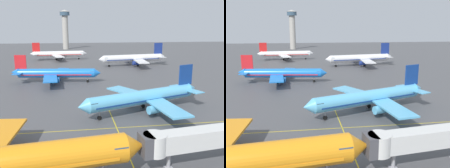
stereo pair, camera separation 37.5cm
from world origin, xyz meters
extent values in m
cone|color=orange|center=(-0.34, 13.96, 4.26)|extent=(3.12, 4.15, 3.87)
cylinder|color=#333338|center=(-18.59, 17.33, 2.28)|extent=(3.75, 2.56, 2.18)
cube|color=#385166|center=(-2.71, 13.69, 4.83)|extent=(2.26, 3.82, 0.73)
cylinder|color=#99999E|center=(-4.77, 13.46, 1.71)|extent=(0.29, 0.29, 1.71)
cylinder|color=#5BB7E5|center=(7.83, 39.18, 3.63)|extent=(27.78, 12.83, 3.36)
cone|color=#5BB7E5|center=(-6.57, 33.96, 3.63)|extent=(3.29, 3.88, 3.30)
cone|color=#5BB7E5|center=(22.47, 44.50, 3.98)|extent=(3.75, 3.97, 3.20)
cube|color=navy|center=(20.31, 43.72, 7.79)|extent=(4.10, 1.75, 5.31)
cube|color=#5BB7E5|center=(19.82, 46.36, 3.98)|extent=(4.23, 5.29, 0.21)
cube|color=#5BB7E5|center=(21.63, 41.37, 3.98)|extent=(4.23, 5.29, 0.21)
cube|color=#5BB7E5|center=(6.09, 46.56, 3.10)|extent=(10.93, 13.70, 0.35)
cube|color=#5BB7E5|center=(11.23, 32.41, 3.10)|extent=(6.40, 13.79, 0.35)
cylinder|color=#5BB7E5|center=(6.09, 43.45, 1.95)|extent=(3.46, 2.77, 1.86)
cylinder|color=#5BB7E5|center=(9.23, 34.80, 1.95)|extent=(3.46, 2.77, 1.86)
cube|color=#385166|center=(-4.65, 34.65, 4.12)|extent=(2.55, 3.45, 0.62)
cube|color=navy|center=(7.83, 39.18, 3.21)|extent=(25.66, 12.09, 0.32)
cylinder|color=#99999E|center=(-2.99, 35.26, 1.46)|extent=(0.25, 0.25, 1.46)
cylinder|color=black|center=(-2.99, 35.26, 0.49)|extent=(1.05, 0.71, 0.97)
cylinder|color=#99999E|center=(8.71, 41.95, 1.46)|extent=(0.25, 0.25, 1.46)
cylinder|color=black|center=(8.71, 41.95, 0.49)|extent=(1.05, 0.71, 0.97)
cylinder|color=#99999E|center=(10.28, 37.62, 1.46)|extent=(0.25, 0.25, 1.46)
cylinder|color=black|center=(10.28, 37.62, 0.49)|extent=(1.05, 0.71, 0.97)
cylinder|color=blue|center=(-14.37, 75.11, 3.50)|extent=(27.47, 6.65, 3.24)
cone|color=blue|center=(0.26, 73.25, 3.50)|extent=(2.60, 3.43, 3.17)
cone|color=blue|center=(-29.25, 77.00, 3.84)|extent=(3.09, 3.40, 3.08)
cube|color=red|center=(-27.05, 76.72, 7.50)|extent=(4.10, 0.82, 5.11)
cube|color=blue|center=(-27.80, 74.24, 3.84)|extent=(3.26, 4.74, 0.20)
cube|color=blue|center=(-27.15, 79.31, 3.84)|extent=(3.26, 4.74, 0.20)
cube|color=blue|center=(-16.13, 68.03, 2.98)|extent=(5.48, 13.11, 0.34)
cube|color=blue|center=(-14.30, 82.41, 2.98)|extent=(8.40, 13.53, 0.34)
cylinder|color=blue|center=(-14.76, 70.69, 1.88)|extent=(3.10, 2.14, 1.79)
cylinder|color=blue|center=(-13.64, 79.49, 1.88)|extent=(3.10, 2.14, 1.79)
cube|color=#385166|center=(-1.68, 73.50, 3.96)|extent=(1.90, 3.15, 0.60)
cube|color=red|center=(-14.37, 75.11, 3.09)|extent=(25.31, 6.41, 0.31)
cylinder|color=#99999E|center=(-3.37, 73.71, 1.41)|extent=(0.24, 0.24, 1.41)
cylinder|color=black|center=(-3.37, 73.71, 0.47)|extent=(0.98, 0.50, 0.94)
cylinder|color=#99999E|center=(-16.34, 73.13, 1.41)|extent=(0.24, 0.24, 1.41)
cylinder|color=black|center=(-16.34, 73.13, 0.47)|extent=(0.98, 0.50, 0.94)
cylinder|color=#99999E|center=(-15.78, 77.52, 1.41)|extent=(0.24, 0.24, 1.41)
cylinder|color=black|center=(-15.78, 77.52, 0.47)|extent=(0.98, 0.50, 0.94)
cylinder|color=white|center=(21.86, 109.98, 3.99)|extent=(31.37, 8.59, 3.70)
cone|color=white|center=(5.21, 107.31, 3.99)|extent=(3.08, 3.98, 3.63)
cone|color=white|center=(38.79, 112.70, 4.38)|extent=(3.64, 3.97, 3.52)
cube|color=navy|center=(36.29, 112.30, 8.57)|extent=(4.67, 1.09, 5.85)
cube|color=white|center=(36.30, 115.26, 4.38)|extent=(3.88, 5.50, 0.23)
cube|color=white|center=(37.23, 109.49, 4.38)|extent=(3.88, 5.50, 0.23)
cube|color=white|center=(21.51, 118.31, 3.41)|extent=(9.99, 15.46, 0.39)
cube|color=white|center=(24.13, 101.96, 3.41)|extent=(5.80, 14.85, 0.39)
cylinder|color=navy|center=(20.86, 114.95, 2.14)|extent=(3.60, 2.55, 2.05)
cylinder|color=navy|center=(22.47, 104.95, 2.14)|extent=(3.60, 2.55, 2.05)
cube|color=#385166|center=(7.42, 107.67, 4.53)|extent=(2.27, 3.64, 0.68)
cube|color=navy|center=(21.86, 109.98, 3.53)|extent=(28.91, 8.24, 0.35)
cylinder|color=#99999E|center=(9.35, 107.97, 1.61)|extent=(0.27, 0.27, 1.61)
cylinder|color=black|center=(9.35, 107.97, 0.54)|extent=(1.13, 0.60, 1.07)
cylinder|color=#99999E|center=(23.38, 112.79, 1.61)|extent=(0.27, 0.27, 1.61)
cylinder|color=black|center=(23.38, 112.79, 0.54)|extent=(1.13, 0.60, 1.07)
cylinder|color=#99999E|center=(24.18, 107.79, 1.61)|extent=(0.27, 0.27, 1.61)
cylinder|color=black|center=(24.18, 107.79, 0.54)|extent=(1.13, 0.60, 1.07)
cylinder|color=white|center=(-16.74, 139.53, 3.67)|extent=(28.78, 5.19, 3.40)
cone|color=white|center=(-1.29, 140.50, 3.67)|extent=(2.53, 3.47, 3.33)
cone|color=white|center=(-32.45, 138.55, 4.03)|extent=(3.06, 3.40, 3.23)
cube|color=red|center=(-30.13, 138.69, 7.87)|extent=(4.31, 0.59, 5.37)
cube|color=white|center=(-30.41, 135.99, 4.03)|extent=(3.15, 4.82, 0.21)
cube|color=white|center=(-30.74, 141.34, 4.03)|extent=(3.15, 4.82, 0.21)
cube|color=white|center=(-17.15, 131.89, 3.13)|extent=(8.09, 14.17, 0.36)
cube|color=white|center=(-18.11, 147.07, 3.13)|extent=(6.56, 13.95, 0.36)
cylinder|color=#4C4C51|center=(-16.27, 134.90, 1.97)|extent=(3.15, 2.07, 1.88)
cylinder|color=#4C4C51|center=(-16.85, 144.19, 1.97)|extent=(3.15, 2.07, 1.88)
cube|color=#385166|center=(-3.35, 140.37, 4.16)|extent=(1.80, 3.22, 0.63)
cube|color=red|center=(-16.74, 139.53, 3.24)|extent=(26.50, 5.08, 0.32)
cylinder|color=#99999E|center=(-5.13, 140.26, 1.48)|extent=(0.25, 0.25, 1.48)
cylinder|color=black|center=(-5.13, 140.26, 0.49)|extent=(1.01, 0.46, 0.98)
cylinder|color=#99999E|center=(-18.38, 137.10, 1.48)|extent=(0.25, 0.25, 1.48)
cylinder|color=black|center=(-18.38, 137.10, 0.49)|extent=(1.01, 0.46, 0.98)
cylinder|color=#99999E|center=(-18.67, 141.74, 1.48)|extent=(0.25, 0.25, 1.48)
cylinder|color=black|center=(-18.67, 141.74, 0.49)|extent=(1.01, 0.46, 0.98)
cube|color=yellow|center=(0.00, 30.39, 0.00)|extent=(123.87, 0.20, 0.01)
cube|color=silver|center=(10.10, 15.33, 4.10)|extent=(15.24, 4.47, 2.70)
cylinder|color=silver|center=(2.64, 14.44, 4.10)|extent=(3.38, 3.38, 2.97)
cube|color=#47474C|center=(1.35, 14.28, 4.10)|extent=(1.94, 3.14, 2.97)
cylinder|color=#99999E|center=(4.88, 14.70, 2.05)|extent=(0.56, 0.56, 4.10)
cube|color=#99999E|center=(4.88, 14.70, 0.10)|extent=(1.22, 1.22, 0.20)
cylinder|color=#ADA89E|center=(-14.85, 214.71, 14.61)|extent=(5.20, 5.20, 29.22)
cylinder|color=#385166|center=(-14.85, 214.71, 30.82)|extent=(8.40, 8.40, 3.20)
cone|color=#ADA89E|center=(-14.85, 214.71, 33.32)|extent=(8.82, 8.82, 1.80)
camera|label=1|loc=(-8.04, -16.32, 19.99)|focal=40.30mm
camera|label=2|loc=(-7.67, -16.38, 19.99)|focal=40.30mm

